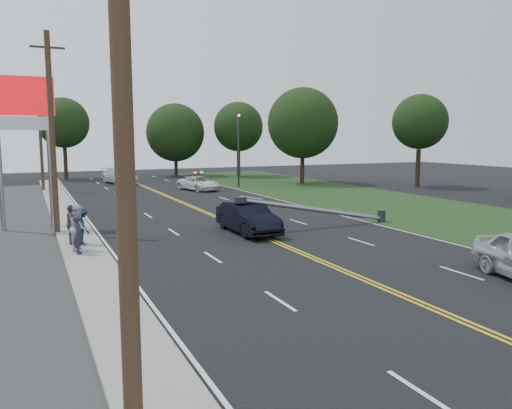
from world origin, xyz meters
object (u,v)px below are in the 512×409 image
traffic_signal (238,144)px  utility_pole_far (40,134)px  crashed_sedan (248,217)px  emergency_a (199,183)px  utility_pole_near (123,125)px  bystander_c (82,226)px  bystander_b (79,228)px  emergency_b (120,176)px  bystander_d (71,225)px  fallen_streetlight (324,210)px  pylon_sign (22,115)px  bystander_a (78,235)px  utility_pole_mid (52,133)px

traffic_signal → utility_pole_far: bearing=167.1°
traffic_signal → crashed_sedan: (-8.57, -21.77, -3.40)m
traffic_signal → emergency_a: traffic_signal is taller
utility_pole_near → bystander_c: utility_pole_near is taller
utility_pole_far → bystander_b: bearing=-88.7°
emergency_b → emergency_a: bearing=-74.5°
utility_pole_near → emergency_a: bearing=70.5°
crashed_sedan → bystander_d: 8.51m
emergency_b → fallen_streetlight: bearing=-92.9°
crashed_sedan → bystander_c: (-8.04, 0.06, 0.15)m
pylon_sign → emergency_b: bearing=70.2°
fallen_streetlight → bystander_a: bearing=-173.0°
traffic_signal → utility_pole_far: 17.97m
utility_pole_far → bystander_c: (0.89, -25.72, -4.13)m
pylon_sign → traffic_signal: size_ratio=1.13×
bystander_b → utility_pole_far: bearing=13.2°
utility_pole_mid → bystander_b: 6.31m
bystander_c → traffic_signal: bearing=-53.7°
bystander_a → bystander_c: bystander_c is taller
pylon_sign → emergency_b: 26.53m
fallen_streetlight → bystander_b: 12.79m
utility_pole_near → emergency_b: size_ratio=1.82×
pylon_sign → bystander_d: bearing=-72.5°
emergency_a → bystander_c: bearing=-136.8°
fallen_streetlight → utility_pole_far: (-13.39, 26.00, 4.17)m
bystander_a → emergency_a: bearing=-21.0°
crashed_sedan → bystander_a: size_ratio=3.04×
traffic_signal → utility_pole_mid: 25.12m
utility_pole_mid → bystander_c: bearing=-76.6°
fallen_streetlight → crashed_sedan: (-4.46, 0.22, -0.11)m
bystander_a → bystander_c: (0.34, 1.86, 0.03)m
pylon_sign → bystander_c: 7.93m
utility_pole_near → bystander_a: size_ratio=6.23×
emergency_a → bystander_d: bystander_d is taller
crashed_sedan → bystander_c: size_ratio=2.92×
pylon_sign → bystander_a: bearing=-76.3°
utility_pole_mid → emergency_a: (12.99, 16.74, -4.45)m
utility_pole_near → bystander_a: (0.54, 14.42, -4.16)m
utility_pole_near → bystander_c: bearing=86.9°
utility_pole_mid → bystander_b: utility_pole_mid is taller
emergency_b → bystander_a: bearing=-116.0°
emergency_a → bystander_a: bystander_a is taller
emergency_a → bystander_c: size_ratio=2.74×
emergency_b → bystander_c: bearing=-116.1°
utility_pole_mid → utility_pole_far: same height
fallen_streetlight → bystander_d: bearing=177.7°
traffic_signal → emergency_b: bearing=139.6°
crashed_sedan → emergency_b: (-1.40, 30.26, -0.01)m
fallen_streetlight → bystander_b: size_ratio=4.82×
traffic_signal → emergency_b: traffic_signal is taller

